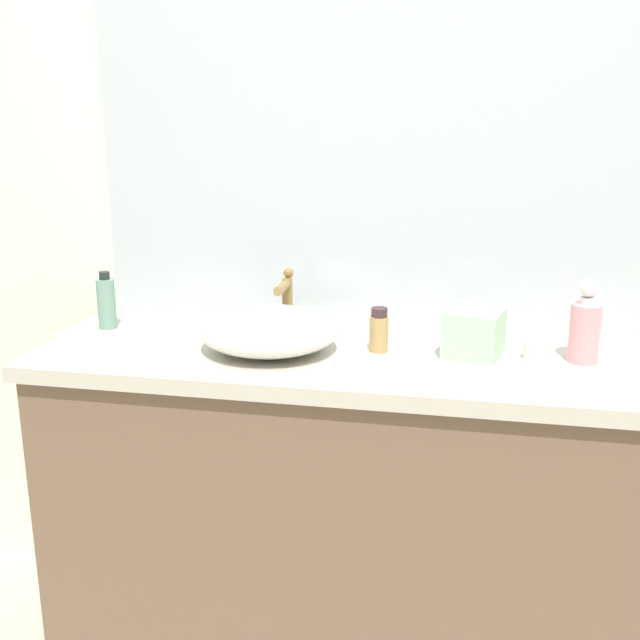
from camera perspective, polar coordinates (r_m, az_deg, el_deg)
The scene contains 10 objects.
bathroom_wall_rear at distance 2.22m, azimuth 7.10°, elevation 9.75°, with size 6.00×0.06×2.60m, color silver.
vanity_counter at distance 2.16m, azimuth 3.48°, elevation -13.84°, with size 1.69×0.59×0.92m.
wall_mirror_panel at distance 2.17m, azimuth 5.05°, elevation 14.70°, with size 1.65×0.01×1.15m, color #B2BCC6.
sink_basin at distance 1.97m, azimuth -3.75°, elevation -0.75°, with size 0.35×0.34×0.11m, color silver.
faucet at distance 2.13m, azimuth -2.49°, elevation 1.80°, with size 0.03×0.14×0.17m.
soap_dispenser at distance 1.98m, azimuth 18.75°, elevation -0.56°, with size 0.07×0.07×0.20m.
perfume_bottle at distance 1.96m, azimuth 4.32°, elevation -0.79°, with size 0.05×0.05×0.11m.
spray_can at distance 2.23m, azimuth -15.30°, elevation 1.25°, with size 0.05×0.05×0.16m.
tissue_box at distance 1.96m, azimuth 11.15°, elevation -0.71°, with size 0.16×0.16×0.16m.
candle_jar at distance 1.98m, azimuth 15.38°, elevation -2.19°, with size 0.05×0.05×0.04m, color silver.
Camera 1 is at (0.16, -1.47, 1.53)m, focal length 43.92 mm.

